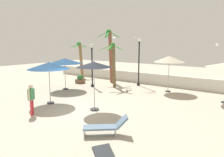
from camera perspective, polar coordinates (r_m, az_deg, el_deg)
The scene contains 17 objects.
ground_plane at distance 12.98m, azimuth -9.18°, elevation -8.08°, with size 56.00×56.00×0.00m, color #B2A893.
boundary_wall at distance 20.64m, azimuth 10.63°, elevation -0.13°, with size 25.20×0.30×1.04m, color silver.
patio_umbrella_0 at distance 12.19m, azimuth -4.82°, elevation 3.50°, with size 2.06×2.06×2.89m.
patio_umbrella_1 at distance 18.27m, azimuth -12.50°, elevation 4.53°, with size 2.89×2.89×2.67m.
patio_umbrella_2 at distance 14.13m, azimuth -16.49°, elevation 3.23°, with size 2.65×2.65×2.73m.
patio_umbrella_3 at distance 17.50m, azimuth 15.00°, elevation 4.96°, with size 2.39×2.39×2.92m.
palm_tree_0 at distance 18.82m, azimuth 0.40°, elevation 5.19°, with size 2.12×2.38×3.94m.
palm_tree_1 at distance 24.81m, azimuth -8.41°, elevation 6.12°, with size 1.90×2.02×4.05m.
palm_tree_2 at distance 21.19m, azimuth -0.47°, elevation 7.49°, with size 2.26×2.21×5.22m.
lamp_post_0 at distance 19.67m, azimuth 7.18°, elevation 4.70°, with size 0.30×0.30×4.27m.
lamp_post_1 at distance 19.05m, azimuth -5.34°, elevation 4.60°, with size 0.36×0.36×3.81m.
lounge_chair_2 at distance 9.28m, azimuth -1.70°, elevation -12.63°, with size 1.78×1.66×0.84m.
guest_0 at distance 12.35m, azimuth -20.70°, elevation -4.50°, with size 0.39×0.49×1.70m.
seagull_0 at distance 13.82m, azimuth 26.17°, elevation 8.04°, with size 1.11×0.69×0.16m.
seagull_1 at distance 19.69m, azimuth 0.58°, elevation 10.75°, with size 0.76×1.04×0.15m.
seagull_2 at distance 19.23m, azimuth 6.11°, elevation 10.82°, with size 0.83×0.66×0.15m.
planter at distance 21.12m, azimuth -8.48°, elevation -0.24°, with size 0.70×0.70×0.85m.
Camera 1 is at (8.99, -8.53, 3.86)m, focal length 34.35 mm.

